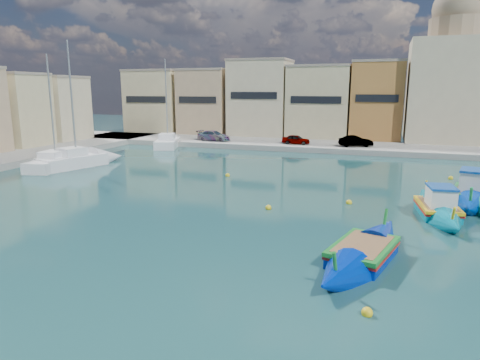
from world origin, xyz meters
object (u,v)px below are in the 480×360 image
at_px(luzzu_blue_cabin, 473,196).
at_px(yacht_mid, 65,161).
at_px(yacht_north, 170,142).
at_px(luzzu_green, 475,202).
at_px(church_block, 453,76).
at_px(luzzu_blue_south, 363,254).
at_px(luzzu_turquoise_cabin, 437,210).
at_px(yacht_midnorth, 90,160).

bearing_deg(luzzu_blue_cabin, yacht_mid, 175.96).
distance_m(yacht_north, yacht_mid, 15.83).
bearing_deg(luzzu_green, luzzu_blue_cabin, 87.43).
bearing_deg(luzzu_blue_cabin, church_block, 86.71).
relative_size(luzzu_blue_south, yacht_north, 0.82).
distance_m(luzzu_blue_south, yacht_mid, 30.78).
bearing_deg(yacht_mid, luzzu_turquoise_cabin, -11.39).
distance_m(luzzu_turquoise_cabin, luzzu_green, 3.70).
xyz_separation_m(luzzu_blue_south, yacht_mid, (-27.30, 14.21, 0.15)).
bearing_deg(luzzu_blue_south, luzzu_blue_cabin, 63.32).
distance_m(luzzu_blue_cabin, yacht_mid, 33.35).
relative_size(luzzu_green, luzzu_blue_south, 0.81).
distance_m(church_block, luzzu_green, 31.41).
bearing_deg(yacht_midnorth, luzzu_green, -8.07).
xyz_separation_m(church_block, yacht_midnorth, (-33.00, -25.85, -7.94)).
distance_m(luzzu_blue_cabin, luzzu_green, 1.03).
distance_m(luzzu_blue_cabin, yacht_north, 35.69).
distance_m(yacht_north, yacht_midnorth, 14.58).
xyz_separation_m(luzzu_blue_south, yacht_north, (-24.86, 29.85, 0.17)).
relative_size(luzzu_green, yacht_midnorth, 0.62).
relative_size(luzzu_blue_cabin, luzzu_green, 1.29).
bearing_deg(yacht_north, luzzu_turquoise_cabin, -37.56).
bearing_deg(yacht_north, luzzu_green, -31.70).
height_order(luzzu_green, yacht_midnorth, yacht_midnorth).
height_order(yacht_north, yacht_midnorth, yacht_midnorth).
bearing_deg(yacht_mid, luzzu_green, -5.79).
relative_size(church_block, yacht_midnorth, 1.61).
bearing_deg(luzzu_green, yacht_north, 148.30).
bearing_deg(luzzu_blue_south, yacht_north, 129.80).
distance_m(luzzu_turquoise_cabin, luzzu_blue_cabin, 4.55).
bearing_deg(luzzu_blue_south, yacht_midnorth, 148.94).
height_order(luzzu_blue_cabin, yacht_north, yacht_north).
bearing_deg(yacht_north, luzzu_blue_south, -50.20).
height_order(yacht_north, yacht_mid, yacht_north).
xyz_separation_m(luzzu_green, yacht_mid, (-33.22, 3.37, 0.17)).
bearing_deg(luzzu_turquoise_cabin, yacht_midnorth, 165.86).
bearing_deg(luzzu_turquoise_cabin, luzzu_blue_south, -113.99).
bearing_deg(luzzu_blue_south, luzzu_green, 61.39).
xyz_separation_m(yacht_north, yacht_mid, (-2.44, -15.64, -0.02)).
bearing_deg(luzzu_turquoise_cabin, luzzu_green, 50.40).
relative_size(luzzu_turquoise_cabin, luzzu_blue_south, 0.96).
xyz_separation_m(luzzu_turquoise_cabin, yacht_mid, (-30.86, 6.22, 0.09)).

